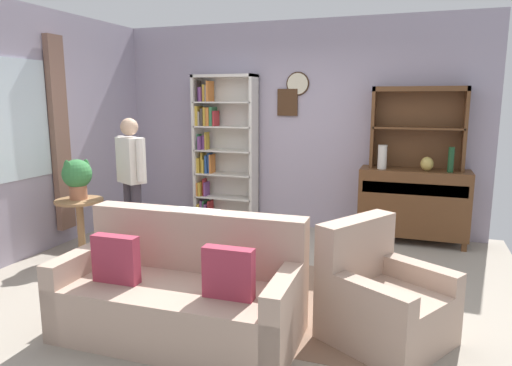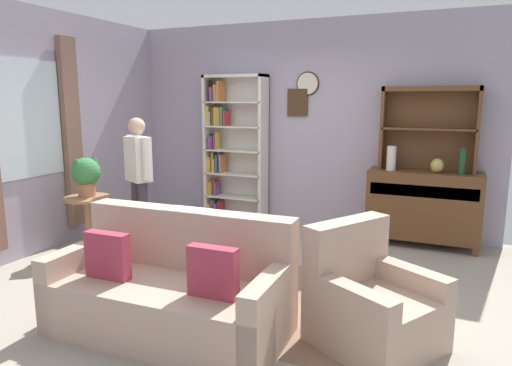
% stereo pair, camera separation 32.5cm
% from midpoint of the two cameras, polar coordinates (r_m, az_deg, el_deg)
% --- Properties ---
extents(ground_plane, '(5.40, 4.60, 0.02)m').
position_cam_midpoint_polar(ground_plane, '(4.70, -0.11, -11.94)').
color(ground_plane, '#9E9384').
extents(wall_back, '(5.00, 0.09, 2.80)m').
position_cam_midpoint_polar(wall_back, '(6.36, 7.63, 6.98)').
color(wall_back, '#A399AD').
rests_on(wall_back, ground_plane).
extents(wall_left, '(0.16, 4.20, 2.80)m').
position_cam_midpoint_polar(wall_left, '(5.82, -23.74, 5.83)').
color(wall_left, '#A399AD').
rests_on(wall_left, ground_plane).
extents(area_rug, '(2.90, 1.81, 0.01)m').
position_cam_midpoint_polar(area_rug, '(4.36, 0.75, -13.54)').
color(area_rug, '#846651').
rests_on(area_rug, ground_plane).
extents(bookshelf, '(0.90, 0.30, 2.10)m').
position_cam_midpoint_polar(bookshelf, '(6.58, -1.68, 4.14)').
color(bookshelf, silver).
rests_on(bookshelf, ground_plane).
extents(sideboard, '(1.30, 0.45, 0.92)m').
position_cam_midpoint_polar(sideboard, '(5.98, 21.45, -2.55)').
color(sideboard, brown).
rests_on(sideboard, ground_plane).
extents(sideboard_hutch, '(1.10, 0.26, 1.00)m').
position_cam_midpoint_polar(sideboard_hutch, '(5.96, 22.17, 7.58)').
color(sideboard_hutch, brown).
rests_on(sideboard_hutch, sideboard).
extents(vase_tall, '(0.11, 0.11, 0.29)m').
position_cam_midpoint_polar(vase_tall, '(5.83, 17.96, 2.93)').
color(vase_tall, beige).
rests_on(vase_tall, sideboard).
extents(vase_round, '(0.15, 0.15, 0.17)m').
position_cam_midpoint_polar(vase_round, '(5.82, 23.03, 1.98)').
color(vase_round, tan).
rests_on(vase_round, sideboard).
extents(bottle_wine, '(0.07, 0.07, 0.30)m').
position_cam_midpoint_polar(bottle_wine, '(5.80, 25.63, 2.39)').
color(bottle_wine, '#194223').
rests_on(bottle_wine, sideboard).
extents(couch_floral, '(1.82, 0.89, 0.90)m').
position_cam_midpoint_polar(couch_floral, '(3.67, -7.80, -13.19)').
color(couch_floral, tan).
rests_on(couch_floral, ground_plane).
extents(armchair_floral, '(1.05, 1.04, 0.88)m').
position_cam_midpoint_polar(armchair_floral, '(3.60, 16.67, -14.43)').
color(armchair_floral, tan).
rests_on(armchair_floral, ground_plane).
extents(plant_stand, '(0.52, 0.52, 0.67)m').
position_cam_midpoint_polar(plant_stand, '(5.58, -18.46, -4.24)').
color(plant_stand, '#997047').
rests_on(plant_stand, ground_plane).
extents(potted_plant_large, '(0.32, 0.32, 0.45)m').
position_cam_midpoint_polar(potted_plant_large, '(5.51, -18.82, 1.09)').
color(potted_plant_large, '#AD6B4C').
rests_on(potted_plant_large, plant_stand).
extents(potted_plant_small, '(0.23, 0.23, 0.32)m').
position_cam_midpoint_polar(potted_plant_small, '(5.80, -14.15, -5.82)').
color(potted_plant_small, beige).
rests_on(potted_plant_small, ground_plane).
extents(person_reading, '(0.50, 0.34, 1.56)m').
position_cam_midpoint_polar(person_reading, '(5.53, -12.70, 1.13)').
color(person_reading, '#38333D').
rests_on(person_reading, ground_plane).
extents(coffee_table, '(0.80, 0.50, 0.42)m').
position_cam_midpoint_polar(coffee_table, '(4.40, 0.07, -8.44)').
color(coffee_table, brown).
rests_on(coffee_table, ground_plane).
extents(book_stack, '(0.21, 0.12, 0.05)m').
position_cam_midpoint_polar(book_stack, '(4.30, 1.01, -7.58)').
color(book_stack, gold).
rests_on(book_stack, coffee_table).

